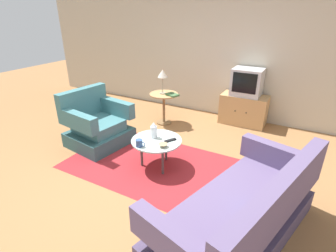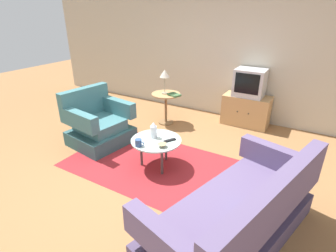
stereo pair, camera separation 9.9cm
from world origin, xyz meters
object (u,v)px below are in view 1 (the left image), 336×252
at_px(tv_stand, 243,110).
at_px(table_lamp, 163,75).
at_px(couch, 241,215).
at_px(book, 172,95).
at_px(armchair, 97,125).
at_px(coffee_table, 157,142).
at_px(television, 247,82).
at_px(side_table, 164,102).
at_px(mug, 139,143).
at_px(tv_remote_dark, 170,140).
at_px(vase, 154,130).
at_px(bowl, 163,145).

distance_m(tv_stand, table_lamp, 1.72).
bearing_deg(couch, tv_stand, 29.27).
bearing_deg(book, armchair, -99.24).
relative_size(coffee_table, book, 2.54).
bearing_deg(table_lamp, tv_stand, 28.11).
height_order(coffee_table, television, television).
distance_m(side_table, book, 0.27).
bearing_deg(mug, tv_remote_dark, 50.32).
bearing_deg(vase, mug, -95.19).
xyz_separation_m(armchair, book, (0.76, 1.25, 0.31)).
relative_size(side_table, vase, 2.58).
xyz_separation_m(television, bowl, (-0.50, -2.29, -0.39)).
distance_m(armchair, table_lamp, 1.53).
relative_size(side_table, tv_stand, 0.70).
xyz_separation_m(bowl, tv_remote_dark, (0.00, 0.19, -0.01)).
bearing_deg(television, side_table, -151.39).
distance_m(tv_stand, bowl, 2.34).
distance_m(coffee_table, tv_remote_dark, 0.20).
relative_size(couch, tv_remote_dark, 11.76).
distance_m(side_table, television, 1.61).
bearing_deg(tv_stand, mug, -107.90).
height_order(side_table, book, book).
relative_size(television, book, 1.95).
bearing_deg(coffee_table, table_lamp, 116.80).
bearing_deg(armchair, mug, 78.40).
bearing_deg(side_table, couch, -45.83).
relative_size(armchair, bowl, 8.07).
height_order(vase, book, vase).
distance_m(mug, tv_remote_dark, 0.44).
relative_size(couch, side_table, 3.37).
bearing_deg(armchair, couch, 79.83).
bearing_deg(vase, bowl, -34.70).
distance_m(mug, bowl, 0.32).
height_order(tv_stand, mug, tv_stand).
xyz_separation_m(television, book, (-1.18, -0.77, -0.21)).
bearing_deg(mug, vase, 84.81).
distance_m(tv_stand, tv_remote_dark, 2.14).
bearing_deg(television, tv_stand, -90.00).
xyz_separation_m(television, tv_remote_dark, (-0.50, -2.09, -0.40)).
xyz_separation_m(couch, mug, (-1.49, 0.45, 0.18)).
height_order(armchair, vase, armchair).
bearing_deg(tv_stand, television, 90.00).
bearing_deg(vase, armchair, 175.59).
bearing_deg(table_lamp, couch, -45.46).
bearing_deg(table_lamp, side_table, 25.52).
height_order(couch, bowl, couch).
bearing_deg(tv_stand, side_table, -151.85).
bearing_deg(bowl, couch, -26.38).
bearing_deg(coffee_table, couch, -27.60).
bearing_deg(television, couch, -76.28).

